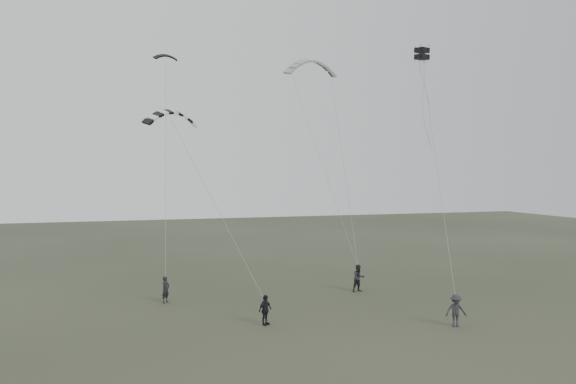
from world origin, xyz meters
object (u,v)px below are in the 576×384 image
object	(u,v)px
flyer_far	(456,311)
flyer_center	(265,310)
kite_striped	(171,112)
flyer_right	(359,278)
kite_dark_small	(166,55)
kite_pale_large	(311,61)
flyer_left	(166,290)
kite_box	(422,54)

from	to	relation	value
flyer_far	flyer_center	bearing A→B (deg)	177.17
kite_striped	flyer_right	bearing A→B (deg)	-14.34
kite_dark_small	flyer_far	bearing A→B (deg)	-58.44
flyer_right	kite_pale_large	size ratio (longest dim) A/B	0.41
flyer_center	kite_pale_large	world-z (taller)	kite_pale_large
flyer_right	kite_dark_small	world-z (taller)	kite_dark_small
flyer_left	kite_dark_small	size ratio (longest dim) A/B	1.02
flyer_left	flyer_far	bearing A→B (deg)	-81.21
flyer_left	flyer_center	world-z (taller)	flyer_left
flyer_center	kite_striped	distance (m)	12.97
flyer_right	flyer_center	world-z (taller)	flyer_right
flyer_left	kite_dark_small	world-z (taller)	kite_dark_small
kite_dark_small	flyer_center	bearing A→B (deg)	-81.36
flyer_left	flyer_right	world-z (taller)	flyer_right
flyer_left	kite_box	world-z (taller)	kite_box
flyer_center	kite_box	world-z (taller)	kite_box
flyer_right	kite_striped	world-z (taller)	kite_striped
flyer_right	kite_dark_small	bearing A→B (deg)	149.30
kite_pale_large	kite_striped	world-z (taller)	kite_pale_large
flyer_far	kite_striped	xyz separation A→B (m)	(-13.86, 8.79, 10.91)
flyer_center	flyer_far	size ratio (longest dim) A/B	0.94
flyer_left	flyer_center	xyz separation A→B (m)	(4.61, -6.82, -0.02)
flyer_left	kite_dark_small	xyz separation A→B (m)	(0.54, 4.76, 15.53)
flyer_left	kite_pale_large	xyz separation A→B (m)	(12.46, 7.73, 16.42)
flyer_left	kite_pale_large	size ratio (longest dim) A/B	0.37
flyer_left	kite_striped	distance (m)	11.04
kite_dark_small	kite_pale_large	world-z (taller)	kite_pale_large
flyer_far	kite_box	distance (m)	16.99
kite_dark_small	kite_pale_large	xyz separation A→B (m)	(11.92, 2.97, 0.90)
flyer_left	flyer_center	bearing A→B (deg)	-101.35
flyer_far	kite_striped	bearing A→B (deg)	164.29
kite_box	flyer_center	bearing A→B (deg)	177.85
kite_box	flyer_left	bearing A→B (deg)	149.30
flyer_center	kite_pale_large	distance (m)	23.32
kite_box	kite_striped	bearing A→B (deg)	154.04
flyer_center	flyer_left	bearing A→B (deg)	89.96
kite_pale_large	flyer_far	bearing A→B (deg)	-90.70
flyer_right	kite_pale_large	world-z (taller)	kite_pale_large
flyer_left	kite_box	xyz separation A→B (m)	(16.41, -2.76, 15.14)
flyer_center	flyer_far	distance (m)	10.11
kite_pale_large	flyer_center	bearing A→B (deg)	-124.38
flyer_center	kite_dark_small	bearing A→B (deg)	75.25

